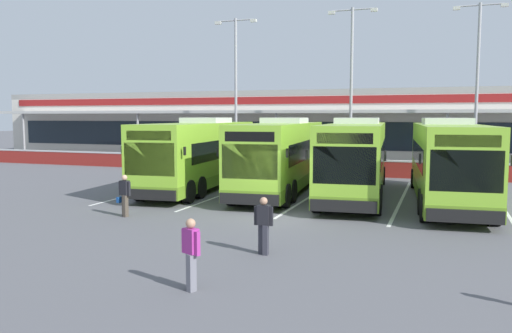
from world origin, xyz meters
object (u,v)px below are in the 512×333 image
coach_bus_leftmost (201,155)px  pedestrian_in_dark_coat (264,224)px  coach_bus_left_centre (281,157)px  lamp_post_east (477,78)px  lamp_post_west (236,83)px  pedestrian_near_bin (191,252)px  lamp_post_centre (351,80)px  pedestrian_with_handbag (124,194)px  coach_bus_centre (355,159)px  coach_bus_right_centre (447,163)px

coach_bus_leftmost → pedestrian_in_dark_coat: size_ratio=7.61×
coach_bus_left_centre → lamp_post_east: 15.41m
coach_bus_left_centre → lamp_post_west: (-6.79, 10.66, 4.50)m
coach_bus_left_centre → pedestrian_near_bin: bearing=-80.4°
lamp_post_centre → lamp_post_east: (7.84, 1.30, 0.00)m
pedestrian_with_handbag → lamp_post_centre: lamp_post_centre is taller
coach_bus_leftmost → coach_bus_centre: bearing=0.2°
coach_bus_right_centre → pedestrian_near_bin: (-5.44, -14.24, -0.91)m
pedestrian_in_dark_coat → lamp_post_centre: (-1.18, 21.48, 5.42)m
coach_bus_right_centre → pedestrian_with_handbag: (-11.71, -7.54, -0.93)m
coach_bus_right_centre → coach_bus_centre: bearing=172.3°
coach_bus_left_centre → lamp_post_west: lamp_post_west is taller
coach_bus_leftmost → pedestrian_with_handbag: coach_bus_leftmost is taller
pedestrian_in_dark_coat → lamp_post_west: bearing=113.8°
coach_bus_right_centre → lamp_post_centre: (-6.08, 10.61, 4.50)m
coach_bus_left_centre → lamp_post_centre: bearing=78.9°
coach_bus_leftmost → lamp_post_centre: (6.31, 10.08, 4.50)m
coach_bus_left_centre → lamp_post_east: size_ratio=1.12×
pedestrian_with_handbag → pedestrian_near_bin: same height
coach_bus_left_centre → coach_bus_right_centre: same height
coach_bus_right_centre → pedestrian_with_handbag: coach_bus_right_centre is taller
coach_bus_right_centre → coach_bus_leftmost: bearing=177.5°
pedestrian_with_handbag → pedestrian_near_bin: size_ratio=1.00×
pedestrian_in_dark_coat → lamp_post_centre: lamp_post_centre is taller
coach_bus_left_centre → lamp_post_east: bearing=48.6°
lamp_post_west → pedestrian_in_dark_coat: bearing=-66.2°
pedestrian_near_bin → lamp_post_east: 27.66m
pedestrian_in_dark_coat → lamp_post_centre: bearing=93.2°
pedestrian_in_dark_coat → coach_bus_centre: bearing=86.3°
pedestrian_with_handbag → lamp_post_centre: size_ratio=0.15×
lamp_post_west → coach_bus_left_centre: bearing=-57.5°
coach_bus_centre → pedestrian_with_handbag: bearing=-133.0°
pedestrian_with_handbag → lamp_post_centre: bearing=72.8°
pedestrian_with_handbag → lamp_post_east: size_ratio=0.15×
coach_bus_right_centre → pedestrian_in_dark_coat: coach_bus_right_centre is taller
coach_bus_leftmost → pedestrian_near_bin: coach_bus_leftmost is taller
lamp_post_west → coach_bus_right_centre: bearing=-38.0°
lamp_post_centre → coach_bus_right_centre: bearing=-60.2°
pedestrian_with_handbag → pedestrian_near_bin: (6.27, -6.71, 0.02)m
coach_bus_leftmost → coach_bus_centre: same height
pedestrian_in_dark_coat → coach_bus_left_centre: bearing=104.8°
lamp_post_west → pedestrian_near_bin: bearing=-70.1°
coach_bus_centre → lamp_post_centre: bearing=100.8°
pedestrian_in_dark_coat → coach_bus_right_centre: bearing=65.8°
coach_bus_left_centre → pedestrian_with_handbag: coach_bus_left_centre is taller
coach_bus_leftmost → lamp_post_east: bearing=38.8°
coach_bus_leftmost → coach_bus_left_centre: 4.41m
coach_bus_leftmost → pedestrian_with_handbag: 8.15m
pedestrian_in_dark_coat → coach_bus_leftmost: bearing=123.3°
coach_bus_leftmost → pedestrian_with_handbag: (0.68, -8.07, -0.93)m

